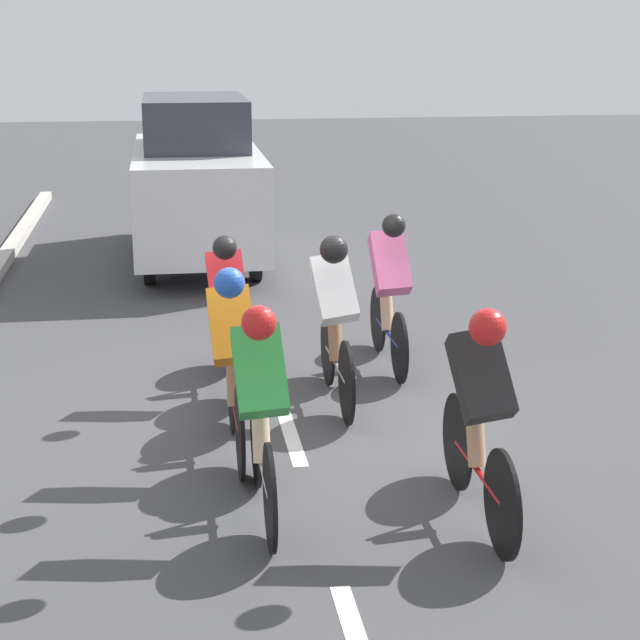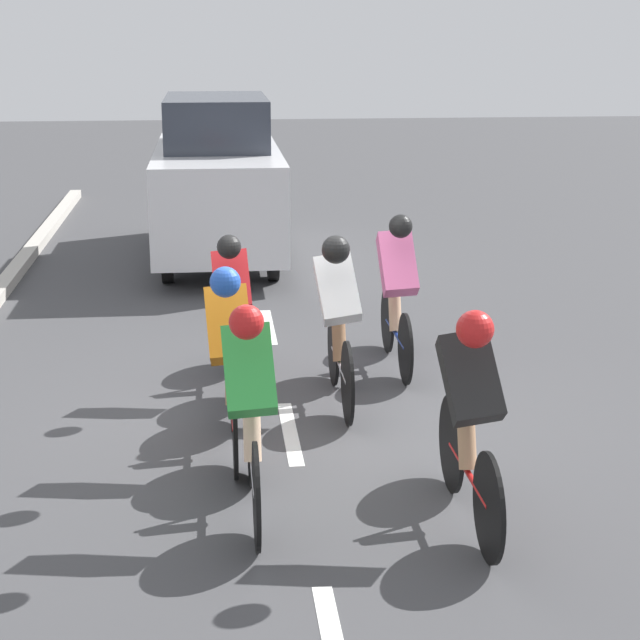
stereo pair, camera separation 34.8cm
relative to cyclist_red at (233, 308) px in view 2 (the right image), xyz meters
name	(u,v)px [view 2 (the right image)]	position (x,y,z in m)	size (l,w,h in m)	color
ground_plane	(287,420)	(-0.42, 0.83, -0.77)	(60.00, 60.00, 0.00)	#424244
lane_stripe_mid	(290,432)	(-0.42, 1.14, -0.77)	(0.12, 1.40, 0.01)	white
lane_stripe_far	(268,327)	(-0.42, -2.06, -0.77)	(0.12, 1.40, 0.01)	white
cyclist_red	(233,308)	(0.00, 0.00, 0.00)	(0.36, 1.65, 1.48)	black
cyclist_black	(470,411)	(-1.45, 2.96, 0.05)	(0.40, 1.74, 1.55)	black
cyclist_pink	(397,287)	(-1.57, -0.43, 0.04)	(0.35, 1.69, 1.56)	black
cyclist_white	(338,315)	(-0.89, 0.54, 0.05)	(0.40, 1.75, 1.56)	black
cyclist_green	(251,405)	(-0.05, 2.68, 0.04)	(0.36, 1.70, 1.55)	black
cyclist_orange	(230,356)	(0.05, 1.56, 0.03)	(0.36, 1.67, 1.55)	black
support_car	(218,180)	(0.07, -5.74, 0.35)	(1.70, 4.48, 2.26)	black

